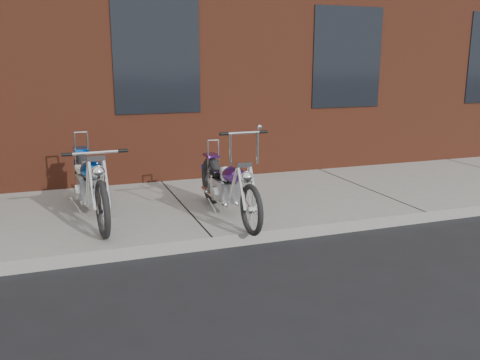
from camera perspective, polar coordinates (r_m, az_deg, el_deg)
name	(u,v)px	position (r m, az deg, el deg)	size (l,w,h in m)	color
ground	(212,250)	(5.93, -3.11, -7.82)	(120.00, 120.00, 0.00)	black
sidewalk	(182,209)	(7.29, -6.51, -3.27)	(22.00, 3.00, 0.15)	slate
chopper_purple	(228,188)	(6.56, -1.33, -0.89)	(0.52, 2.12, 1.19)	black
chopper_blue	(91,185)	(6.78, -16.42, -0.57)	(0.58, 2.37, 1.03)	black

